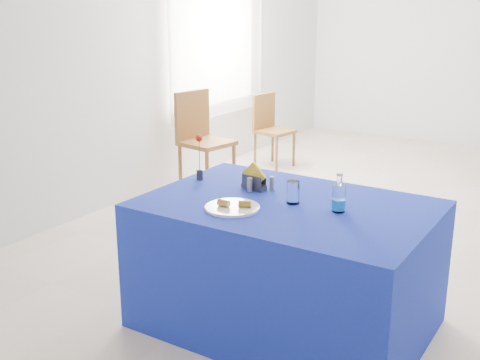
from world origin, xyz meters
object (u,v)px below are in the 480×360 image
object	(u,v)px
water_bottle	(339,199)
chair_win_b	(270,125)
plate	(232,208)
blue_table	(286,265)
chair_win_a	(200,134)

from	to	relation	value
water_bottle	chair_win_b	xyz separation A→B (m)	(-2.19, 3.12, -0.35)
plate	water_bottle	bearing A→B (deg)	28.21
plate	blue_table	bearing A→B (deg)	50.74
water_bottle	blue_table	bearing A→B (deg)	-176.55
plate	chair_win_a	xyz separation A→B (m)	(-1.81, 2.19, -0.19)
plate	chair_win_b	world-z (taller)	chair_win_b
blue_table	water_bottle	distance (m)	0.54
water_bottle	chair_win_a	distance (m)	3.02
chair_win_b	plate	bearing A→B (deg)	-143.59
chair_win_a	chair_win_b	size ratio (longest dim) A/B	1.20
chair_win_a	chair_win_b	xyz separation A→B (m)	(0.13, 1.20, -0.10)
plate	chair_win_b	distance (m)	3.80
plate	blue_table	distance (m)	0.51
plate	water_bottle	world-z (taller)	water_bottle
water_bottle	chair_win_b	distance (m)	3.83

